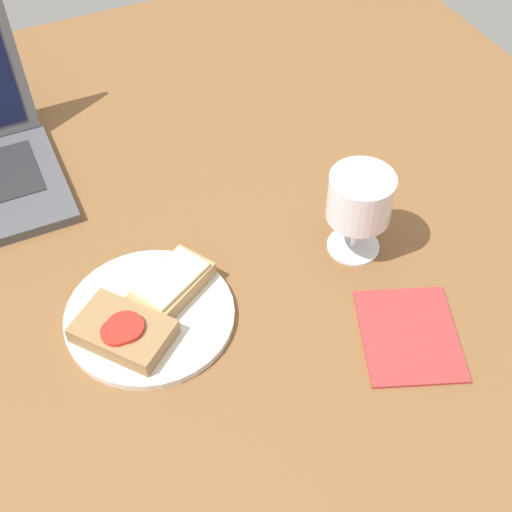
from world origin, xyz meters
TOP-DOWN VIEW (x-y plane):
  - wooden_table at (0.00, 0.00)cm, footprint 140.00×140.00cm
  - plate at (-11.13, -7.34)cm, footprint 21.87×21.87cm
  - sandwich_with_tomato at (-15.17, -9.64)cm, footprint 13.26×13.90cm
  - sandwich_with_cheese at (-7.11, -5.12)cm, footprint 12.70×10.99cm
  - wine_glass at (18.91, -7.51)cm, footprint 8.74×8.74cm
  - napkin at (17.64, -23.80)cm, footprint 16.56×18.12cm

SIDE VIEW (x-z plane):
  - wooden_table at x=0.00cm, z-range 0.00..3.00cm
  - napkin at x=17.64cm, z-range 3.00..3.40cm
  - plate at x=-11.13cm, z-range 3.00..4.02cm
  - sandwich_with_tomato at x=-15.17cm, z-range 3.87..6.79cm
  - sandwich_with_cheese at x=-7.11cm, z-range 3.95..6.75cm
  - wine_glass at x=18.91cm, z-range 5.56..18.51cm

